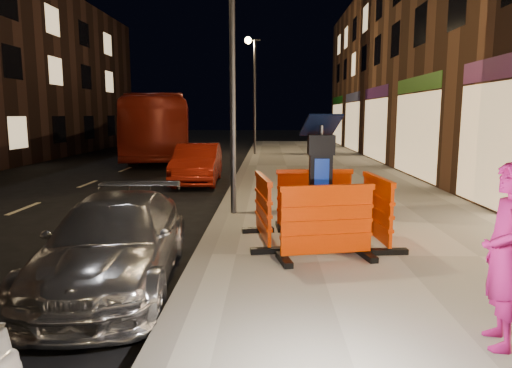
{
  "coord_description": "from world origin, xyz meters",
  "views": [
    {
      "loc": [
        1.02,
        -6.8,
        2.3
      ],
      "look_at": [
        0.8,
        1.0,
        1.1
      ],
      "focal_mm": 32.0,
      "sensor_mm": 36.0,
      "label": 1
    }
  ],
  "objects_px": {
    "barrier_front": "(327,223)",
    "barrier_kerbside": "(263,209)",
    "barrier_bldgside": "(377,210)",
    "car_red": "(198,183)",
    "car_silver": "(117,283)",
    "man": "(505,256)",
    "barrier_back": "(314,199)",
    "bus_doubledecker": "(162,158)",
    "parking_kiosk": "(320,183)"
  },
  "relations": [
    {
      "from": "parking_kiosk",
      "to": "barrier_kerbside",
      "type": "relative_size",
      "value": 1.4
    },
    {
      "from": "barrier_kerbside",
      "to": "barrier_bldgside",
      "type": "relative_size",
      "value": 1.0
    },
    {
      "from": "man",
      "to": "car_red",
      "type": "bearing_deg",
      "value": -146.4
    },
    {
      "from": "barrier_bldgside",
      "to": "car_red",
      "type": "xyz_separation_m",
      "value": [
        -4.2,
        7.63,
        -0.71
      ]
    },
    {
      "from": "car_red",
      "to": "bus_doubledecker",
      "type": "bearing_deg",
      "value": 107.97
    },
    {
      "from": "barrier_back",
      "to": "barrier_bldgside",
      "type": "bearing_deg",
      "value": -49.19
    },
    {
      "from": "car_silver",
      "to": "man",
      "type": "height_order",
      "value": "man"
    },
    {
      "from": "barrier_kerbside",
      "to": "bus_doubledecker",
      "type": "relative_size",
      "value": 0.12
    },
    {
      "from": "bus_doubledecker",
      "to": "barrier_back",
      "type": "bearing_deg",
      "value": -76.97
    },
    {
      "from": "parking_kiosk",
      "to": "man",
      "type": "xyz_separation_m",
      "value": [
        1.31,
        -3.42,
        -0.14
      ]
    },
    {
      "from": "barrier_kerbside",
      "to": "barrier_bldgside",
      "type": "xyz_separation_m",
      "value": [
        1.9,
        0.0,
        0.0
      ]
    },
    {
      "from": "barrier_front",
      "to": "barrier_bldgside",
      "type": "xyz_separation_m",
      "value": [
        0.95,
        0.95,
        0.0
      ]
    },
    {
      "from": "car_red",
      "to": "bus_doubledecker",
      "type": "distance_m",
      "value": 9.38
    },
    {
      "from": "parking_kiosk",
      "to": "car_red",
      "type": "distance_m",
      "value": 8.38
    },
    {
      "from": "barrier_back",
      "to": "car_silver",
      "type": "bearing_deg",
      "value": -143.66
    },
    {
      "from": "car_red",
      "to": "parking_kiosk",
      "type": "bearing_deg",
      "value": -69.26
    },
    {
      "from": "barrier_front",
      "to": "barrier_back",
      "type": "distance_m",
      "value": 1.9
    },
    {
      "from": "barrier_bldgside",
      "to": "car_red",
      "type": "bearing_deg",
      "value": 23.65
    },
    {
      "from": "barrier_bldgside",
      "to": "car_silver",
      "type": "relative_size",
      "value": 0.36
    },
    {
      "from": "barrier_back",
      "to": "car_red",
      "type": "height_order",
      "value": "barrier_back"
    },
    {
      "from": "car_red",
      "to": "man",
      "type": "bearing_deg",
      "value": -69.89
    },
    {
      "from": "car_silver",
      "to": "bus_doubledecker",
      "type": "distance_m",
      "value": 18.35
    },
    {
      "from": "car_silver",
      "to": "car_red",
      "type": "relative_size",
      "value": 1.01
    },
    {
      "from": "barrier_bldgside",
      "to": "barrier_kerbside",
      "type": "bearing_deg",
      "value": 84.81
    },
    {
      "from": "barrier_kerbside",
      "to": "man",
      "type": "distance_m",
      "value": 4.11
    },
    {
      "from": "parking_kiosk",
      "to": "car_silver",
      "type": "bearing_deg",
      "value": -159.18
    },
    {
      "from": "parking_kiosk",
      "to": "car_silver",
      "type": "relative_size",
      "value": 0.5
    },
    {
      "from": "barrier_kerbside",
      "to": "car_red",
      "type": "distance_m",
      "value": 8.0
    },
    {
      "from": "barrier_front",
      "to": "barrier_kerbside",
      "type": "relative_size",
      "value": 1.0
    },
    {
      "from": "bus_doubledecker",
      "to": "man",
      "type": "xyz_separation_m",
      "value": [
        7.82,
        -19.85,
        1.02
      ]
    },
    {
      "from": "barrier_front",
      "to": "bus_doubledecker",
      "type": "bearing_deg",
      "value": 98.34
    },
    {
      "from": "barrier_front",
      "to": "barrier_kerbside",
      "type": "height_order",
      "value": "same"
    },
    {
      "from": "barrier_bldgside",
      "to": "bus_doubledecker",
      "type": "xyz_separation_m",
      "value": [
        -7.46,
        16.43,
        -0.71
      ]
    },
    {
      "from": "car_red",
      "to": "man",
      "type": "relative_size",
      "value": 2.3
    },
    {
      "from": "car_silver",
      "to": "bus_doubledecker",
      "type": "xyz_separation_m",
      "value": [
        -3.57,
        18.0,
        0.0
      ]
    },
    {
      "from": "barrier_back",
      "to": "barrier_kerbside",
      "type": "distance_m",
      "value": 1.34
    },
    {
      "from": "barrier_front",
      "to": "barrier_kerbside",
      "type": "bearing_deg",
      "value": 122.81
    },
    {
      "from": "car_red",
      "to": "barrier_front",
      "type": "bearing_deg",
      "value": -71.59
    },
    {
      "from": "barrier_back",
      "to": "barrier_bldgside",
      "type": "relative_size",
      "value": 1.0
    },
    {
      "from": "barrier_back",
      "to": "man",
      "type": "distance_m",
      "value": 4.57
    },
    {
      "from": "barrier_back",
      "to": "barrier_kerbside",
      "type": "bearing_deg",
      "value": -139.19
    },
    {
      "from": "parking_kiosk",
      "to": "barrier_front",
      "type": "distance_m",
      "value": 1.05
    },
    {
      "from": "parking_kiosk",
      "to": "bus_doubledecker",
      "type": "relative_size",
      "value": 0.17
    },
    {
      "from": "barrier_front",
      "to": "barrier_kerbside",
      "type": "xyz_separation_m",
      "value": [
        -0.95,
        0.95,
        0.0
      ]
    },
    {
      "from": "parking_kiosk",
      "to": "bus_doubledecker",
      "type": "xyz_separation_m",
      "value": [
        -6.51,
        16.43,
        -1.16
      ]
    },
    {
      "from": "barrier_back",
      "to": "barrier_kerbside",
      "type": "xyz_separation_m",
      "value": [
        -0.95,
        -0.95,
        0.0
      ]
    },
    {
      "from": "bus_doubledecker",
      "to": "parking_kiosk",
      "type": "bearing_deg",
      "value": -78.17
    },
    {
      "from": "barrier_back",
      "to": "man",
      "type": "relative_size",
      "value": 0.83
    },
    {
      "from": "barrier_front",
      "to": "barrier_kerbside",
      "type": "distance_m",
      "value": 1.34
    },
    {
      "from": "car_silver",
      "to": "car_red",
      "type": "distance_m",
      "value": 9.2
    }
  ]
}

